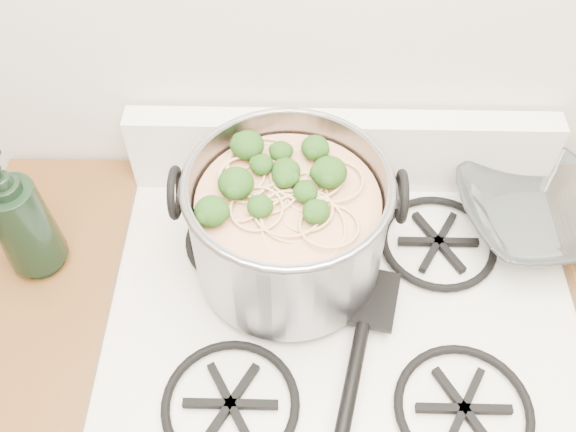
{
  "coord_description": "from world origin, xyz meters",
  "views": [
    {
      "loc": [
        -0.08,
        0.75,
        1.82
      ],
      "look_at": [
        -0.09,
        1.36,
        1.05
      ],
      "focal_mm": 40.0,
      "sensor_mm": 36.0,
      "label": 1
    }
  ],
  "objects": [
    {
      "name": "glass_bowl",
      "position": [
        0.33,
        1.45,
        0.94
      ],
      "size": [
        0.12,
        0.12,
        0.03
      ],
      "primitive_type": "imported",
      "rotation": [
        0.0,
        0.0,
        0.23
      ],
      "color": "white",
      "rests_on": "gas_range"
    },
    {
      "name": "gas_range",
      "position": [
        0.0,
        1.26,
        0.44
      ],
      "size": [
        0.76,
        0.66,
        0.92
      ],
      "color": "white",
      "rests_on": "ground"
    },
    {
      "name": "stock_pot",
      "position": [
        -0.09,
        1.36,
        1.02
      ],
      "size": [
        0.35,
        0.32,
        0.21
      ],
      "color": "gray",
      "rests_on": "gas_range"
    },
    {
      "name": "spatula",
      "position": [
        0.04,
        1.29,
        0.94
      ],
      "size": [
        0.35,
        0.37,
        0.02
      ],
      "primitive_type": null,
      "rotation": [
        0.0,
        0.0,
        -0.22
      ],
      "color": "black",
      "rests_on": "gas_range"
    },
    {
      "name": "bottle",
      "position": [
        -0.51,
        1.36,
        1.05
      ],
      "size": [
        0.11,
        0.11,
        0.25
      ],
      "primitive_type": "imported",
      "rotation": [
        0.0,
        0.0,
        -0.19
      ],
      "color": "black",
      "rests_on": "counter_left"
    },
    {
      "name": "counter_left",
      "position": [
        -0.51,
        1.26,
        0.46
      ],
      "size": [
        0.25,
        0.65,
        0.92
      ],
      "color": "silver",
      "rests_on": "ground"
    }
  ]
}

